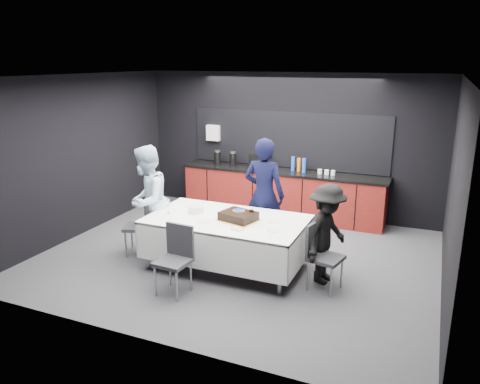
% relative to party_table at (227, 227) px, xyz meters
% --- Properties ---
extents(ground, '(6.00, 6.00, 0.00)m').
position_rel_party_table_xyz_m(ground, '(0.00, 0.40, -0.64)').
color(ground, '#434448').
rests_on(ground, ground).
extents(room_shell, '(6.04, 5.04, 2.82)m').
position_rel_party_table_xyz_m(room_shell, '(0.00, 0.40, 1.22)').
color(room_shell, white).
rests_on(room_shell, ground).
extents(kitchenette, '(4.10, 0.64, 2.05)m').
position_rel_party_table_xyz_m(kitchenette, '(-0.02, 2.62, -0.10)').
color(kitchenette, '#62120F').
rests_on(kitchenette, ground).
extents(party_table, '(2.32, 1.32, 0.78)m').
position_rel_party_table_xyz_m(party_table, '(0.00, 0.00, 0.00)').
color(party_table, '#99999E').
rests_on(party_table, ground).
extents(cake_assembly, '(0.60, 0.54, 0.16)m').
position_rel_party_table_xyz_m(cake_assembly, '(0.20, -0.02, 0.20)').
color(cake_assembly, '#F2BC47').
rests_on(cake_assembly, party_table).
extents(plate_stack, '(0.24, 0.24, 0.10)m').
position_rel_party_table_xyz_m(plate_stack, '(-0.54, 0.06, 0.19)').
color(plate_stack, white).
rests_on(plate_stack, party_table).
extents(loose_plate_near, '(0.22, 0.22, 0.01)m').
position_rel_party_table_xyz_m(loose_plate_near, '(-0.24, -0.25, 0.14)').
color(loose_plate_near, white).
rests_on(loose_plate_near, party_table).
extents(loose_plate_right_a, '(0.21, 0.21, 0.01)m').
position_rel_party_table_xyz_m(loose_plate_right_a, '(0.68, 0.13, 0.14)').
color(loose_plate_right_a, white).
rests_on(loose_plate_right_a, party_table).
extents(loose_plate_right_b, '(0.19, 0.19, 0.01)m').
position_rel_party_table_xyz_m(loose_plate_right_b, '(0.80, -0.21, 0.14)').
color(loose_plate_right_b, white).
rests_on(loose_plate_right_b, party_table).
extents(loose_plate_far, '(0.19, 0.19, 0.01)m').
position_rel_party_table_xyz_m(loose_plate_far, '(-0.06, 0.39, 0.14)').
color(loose_plate_far, white).
rests_on(loose_plate_far, party_table).
extents(fork_pile, '(0.19, 0.15, 0.03)m').
position_rel_party_table_xyz_m(fork_pile, '(0.34, -0.38, 0.15)').
color(fork_pile, white).
rests_on(fork_pile, party_table).
extents(champagne_flute, '(0.06, 0.06, 0.22)m').
position_rel_party_table_xyz_m(champagne_flute, '(-0.91, -0.13, 0.30)').
color(champagne_flute, white).
rests_on(champagne_flute, party_table).
extents(chair_left, '(0.54, 0.54, 0.92)m').
position_rel_party_table_xyz_m(chair_left, '(-1.45, -0.05, -0.11)').
color(chair_left, '#2E2F33').
rests_on(chair_left, ground).
extents(chair_right, '(0.50, 0.50, 0.92)m').
position_rel_party_table_xyz_m(chair_right, '(1.44, -0.10, -0.11)').
color(chair_right, '#2E2F33').
rests_on(chair_right, ground).
extents(chair_near, '(0.45, 0.45, 0.92)m').
position_rel_party_table_xyz_m(chair_near, '(-0.31, -0.95, -0.11)').
color(chair_near, '#2E2F33').
rests_on(chair_near, ground).
extents(person_center, '(0.70, 0.47, 1.86)m').
position_rel_party_table_xyz_m(person_center, '(0.26, 0.87, 0.29)').
color(person_center, black).
rests_on(person_center, ground).
extents(person_left, '(0.81, 0.96, 1.76)m').
position_rel_party_table_xyz_m(person_left, '(-1.38, -0.00, 0.24)').
color(person_left, silver).
rests_on(person_left, ground).
extents(person_right, '(0.75, 1.02, 1.42)m').
position_rel_party_table_xyz_m(person_right, '(1.46, 0.12, 0.07)').
color(person_right, black).
rests_on(person_right, ground).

